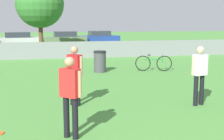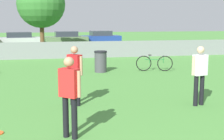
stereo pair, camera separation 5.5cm
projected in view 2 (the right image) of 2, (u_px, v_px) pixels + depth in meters
fence_backline at (69, 50)px, 20.41m from camera, size 24.13×0.07×1.21m
tree_near_pole at (41, 4)px, 23.18m from camera, size 3.58×3.58×5.47m
player_defender_red at (75, 71)px, 9.16m from camera, size 0.45×0.46×1.77m
player_receiver_white at (200, 71)px, 9.15m from camera, size 0.56×0.33×1.77m
player_thrower_red at (69, 91)px, 6.59m from camera, size 0.46×0.44×1.77m
bicycle_sideline at (154, 63)px, 15.43m from camera, size 1.76×0.57×0.82m
trash_bin at (101, 61)px, 15.10m from camera, size 0.61×0.61×1.03m
parked_car_silver at (19, 40)px, 29.01m from camera, size 4.43×2.23×1.37m
parked_car_olive at (66, 39)px, 30.56m from camera, size 4.25×2.07×1.39m
parked_car_blue at (101, 38)px, 32.20m from camera, size 4.12×2.21×1.38m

